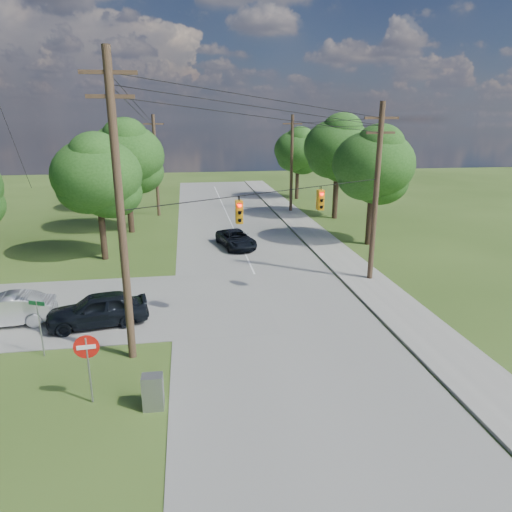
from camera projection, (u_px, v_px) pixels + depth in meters
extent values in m
plane|color=#334C19|center=(243.00, 353.00, 19.37)|extent=(140.00, 140.00, 0.00)
cube|color=gray|center=(268.00, 305.00, 24.39)|extent=(10.00, 100.00, 0.03)
cube|color=#A8A69D|center=(387.00, 297.00, 25.35)|extent=(2.60, 100.00, 0.12)
cylinder|color=brown|center=(121.00, 216.00, 17.36)|extent=(0.32, 0.32, 12.00)
cube|color=brown|center=(108.00, 72.00, 15.90)|extent=(2.00, 0.12, 0.14)
cube|color=brown|center=(110.00, 96.00, 16.13)|extent=(1.70, 0.12, 0.14)
cylinder|color=brown|center=(376.00, 195.00, 26.72)|extent=(0.32, 0.32, 10.50)
cube|color=brown|center=(382.00, 118.00, 25.47)|extent=(2.00, 0.12, 0.14)
cube|color=brown|center=(381.00, 133.00, 25.70)|extent=(1.70, 0.12, 0.14)
cylinder|color=brown|center=(292.00, 164.00, 47.62)|extent=(0.32, 0.32, 10.00)
cube|color=brown|center=(292.00, 124.00, 46.45)|extent=(2.00, 0.12, 0.14)
cylinder|color=brown|center=(156.00, 166.00, 45.62)|extent=(0.32, 0.32, 10.00)
cube|color=brown|center=(153.00, 124.00, 44.44)|extent=(2.00, 0.12, 0.14)
cylinder|color=black|center=(277.00, 100.00, 20.68)|extent=(13.52, 7.63, 1.53)
cylinder|color=black|center=(276.00, 110.00, 20.80)|extent=(13.52, 7.63, 1.53)
cylinder|color=black|center=(276.00, 119.00, 20.91)|extent=(13.52, 7.63, 1.53)
cylinder|color=black|center=(324.00, 122.00, 35.96)|extent=(0.03, 22.00, 0.53)
cylinder|color=black|center=(141.00, 110.00, 30.17)|extent=(0.43, 29.60, 2.03)
cylinder|color=black|center=(324.00, 127.00, 36.07)|extent=(0.03, 22.00, 0.53)
cylinder|color=black|center=(142.00, 117.00, 30.28)|extent=(0.43, 29.60, 2.03)
cylinder|color=black|center=(275.00, 192.00, 21.88)|extent=(13.52, 7.63, 0.04)
cube|color=orange|center=(239.00, 212.00, 20.69)|extent=(0.32, 0.22, 1.05)
sphere|color=#FF0C05|center=(240.00, 205.00, 20.46)|extent=(0.17, 0.17, 0.17)
cube|color=orange|center=(239.00, 211.00, 20.92)|extent=(0.32, 0.22, 1.05)
sphere|color=#FF0C05|center=(238.00, 203.00, 20.95)|extent=(0.17, 0.17, 0.17)
cube|color=orange|center=(321.00, 200.00, 23.80)|extent=(0.32, 0.22, 1.05)
sphere|color=#FF0C05|center=(322.00, 194.00, 23.57)|extent=(0.17, 0.17, 0.17)
cube|color=orange|center=(320.00, 199.00, 24.03)|extent=(0.32, 0.22, 1.05)
sphere|color=#FF0C05|center=(319.00, 192.00, 24.06)|extent=(0.17, 0.17, 0.17)
cylinder|color=#402B20|center=(103.00, 237.00, 31.97)|extent=(0.45, 0.45, 3.15)
ellipsoid|color=#1D4B16|center=(97.00, 175.00, 30.71)|extent=(6.00, 6.00, 4.92)
cylinder|color=#402B20|center=(130.00, 213.00, 39.64)|extent=(0.50, 0.50, 3.50)
ellipsoid|color=#1D4B16|center=(126.00, 156.00, 38.24)|extent=(6.40, 6.40, 5.25)
cylinder|color=#402B20|center=(122.00, 196.00, 48.84)|extent=(0.48, 0.47, 3.32)
ellipsoid|color=#1D4B16|center=(118.00, 152.00, 47.52)|extent=(6.00, 6.00, 4.92)
cylinder|color=#402B20|center=(369.00, 224.00, 35.78)|extent=(0.48, 0.48, 3.32)
ellipsoid|color=#1D4B16|center=(374.00, 164.00, 34.45)|extent=(6.20, 6.20, 5.08)
cylinder|color=#402B20|center=(335.00, 200.00, 45.27)|extent=(0.52, 0.52, 3.67)
ellipsoid|color=#1D4B16|center=(338.00, 147.00, 43.80)|extent=(6.60, 6.60, 5.41)
cylinder|color=#402B20|center=(297.00, 186.00, 56.56)|extent=(0.45, 0.45, 3.15)
ellipsoid|color=#1D4B16|center=(298.00, 150.00, 55.30)|extent=(5.80, 5.80, 4.76)
imported|color=black|center=(98.00, 309.00, 21.75)|extent=(4.93, 2.65, 1.59)
imported|color=#B8BAC0|center=(5.00, 310.00, 21.78)|extent=(4.65, 2.08, 1.48)
imported|color=black|center=(236.00, 239.00, 35.14)|extent=(3.12, 5.05, 1.31)
cube|color=gray|center=(153.00, 392.00, 15.49)|extent=(0.71, 0.52, 1.27)
cylinder|color=gray|center=(89.00, 371.00, 15.66)|extent=(0.07, 0.07, 2.49)
cylinder|color=red|center=(86.00, 347.00, 15.40)|extent=(0.86, 0.09, 0.86)
cube|color=white|center=(86.00, 347.00, 15.37)|extent=(0.62, 0.07, 0.15)
cylinder|color=gray|center=(40.00, 329.00, 18.77)|extent=(0.06, 0.06, 2.48)
cube|color=#13552C|center=(37.00, 303.00, 18.44)|extent=(0.70, 0.32, 0.18)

